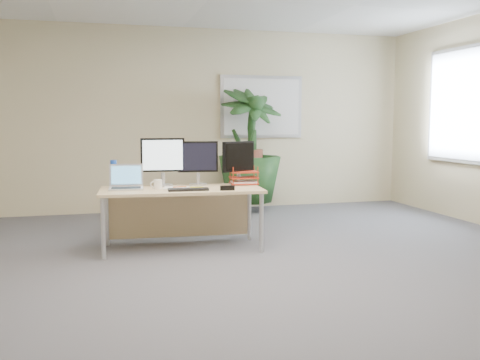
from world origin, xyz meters
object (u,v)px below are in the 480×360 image
object	(u,v)px
floor_plant	(249,161)
monitor_right	(198,160)
monitor_left	(163,159)
laptop	(126,183)
desk	(181,200)

from	to	relation	value
floor_plant	monitor_right	world-z (taller)	floor_plant
monitor_right	monitor_left	bearing A→B (deg)	176.33
floor_plant	laptop	size ratio (longest dim) A/B	4.07
monitor_right	laptop	world-z (taller)	monitor_right
monitor_right	laptop	distance (m)	0.81
floor_plant	monitor_right	size ratio (longest dim) A/B	3.13
monitor_left	laptop	size ratio (longest dim) A/B	1.40
monitor_left	monitor_right	distance (m)	0.38
floor_plant	laptop	bearing A→B (deg)	-134.48
floor_plant	monitor_left	size ratio (longest dim) A/B	2.90
floor_plant	laptop	distance (m)	2.68
floor_plant	laptop	world-z (taller)	floor_plant
desk	floor_plant	world-z (taller)	floor_plant
floor_plant	monitor_left	world-z (taller)	floor_plant
monitor_left	laptop	xyz separation A→B (m)	(-0.39, -0.11, -0.24)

